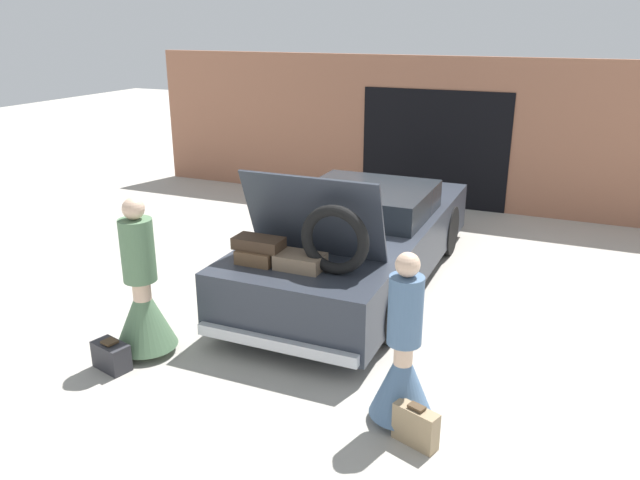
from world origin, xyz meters
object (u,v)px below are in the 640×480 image
car (360,239)px  suitcase_beside_left_person (111,356)px  person_right (403,364)px  suitcase_beside_right_person (416,426)px  person_left (143,300)px

car → suitcase_beside_left_person: size_ratio=11.47×
person_right → suitcase_beside_right_person: 0.53m
suitcase_beside_left_person → person_left: bearing=75.2°
person_right → suitcase_beside_left_person: 3.02m
person_left → person_right: person_left is taller
suitcase_beside_left_person → suitcase_beside_right_person: (3.18, 0.05, 0.03)m
person_left → suitcase_beside_left_person: size_ratio=3.93×
person_left → suitcase_beside_right_person: person_left is taller
car → person_right: (1.43, -2.86, -0.03)m
person_right → suitcase_beside_right_person: (0.21, -0.27, -0.40)m
car → suitcase_beside_right_person: (1.64, -3.13, -0.43)m
suitcase_beside_left_person → suitcase_beside_right_person: suitcase_beside_right_person is taller
person_right → suitcase_beside_right_person: person_right is taller
person_left → suitcase_beside_left_person: person_left is taller
person_right → person_left: bearing=95.7°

